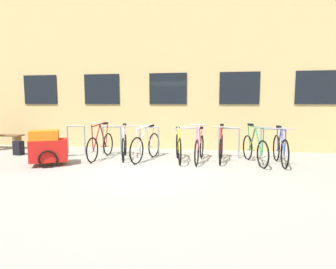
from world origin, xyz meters
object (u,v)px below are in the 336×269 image
bicycle_red (221,147)px  bicycle_pink (199,148)px  backpack (19,148)px  bicycle_silver (124,145)px  bicycle_maroon (101,145)px  bicycle_green (255,149)px  wooden_bench (0,138)px  bicycle_yellow (178,147)px  bicycle_blue (280,149)px  bike_trailer (48,147)px  bicycle_white (146,146)px

bicycle_red → bicycle_pink: (-0.60, -0.14, -0.01)m
backpack → bicycle_silver: bearing=11.9°
bicycle_silver → bicycle_maroon: bicycle_maroon is taller
bicycle_pink → bicycle_maroon: (-2.87, -0.03, 0.01)m
bicycle_red → bicycle_pink: bearing=-166.7°
bicycle_green → backpack: (-7.10, 0.11, -0.17)m
bicycle_pink → bicycle_red: bearing=13.3°
bicycle_silver → wooden_bench: (-4.94, 0.98, -0.01)m
bicycle_yellow → bicycle_green: 2.06m
bicycle_blue → bicycle_yellow: bearing=-179.7°
bicycle_yellow → backpack: (-5.05, 0.13, -0.17)m
bicycle_maroon → bicycle_silver: bearing=13.1°
wooden_bench → backpack: 1.84m
bicycle_red → bike_trailer: 4.64m
bicycle_yellow → bicycle_pink: size_ratio=0.95×
bicycle_maroon → wooden_bench: bicycle_maroon is taller
bicycle_red → bicycle_green: bicycle_green is taller
bicycle_white → bicycle_red: bicycle_white is taller
bicycle_yellow → bicycle_red: bearing=9.5°
bicycle_silver → bicycle_white: 0.72m
bicycle_yellow → wooden_bench: (-6.57, 1.16, -0.02)m
wooden_bench → bicycle_yellow: bearing=-10.0°
bike_trailer → wooden_bench: size_ratio=0.84×
bicycle_green → bike_trailer: size_ratio=1.22×
bicycle_blue → bicycle_green: (-0.66, 0.00, -0.00)m
bicycle_silver → bicycle_pink: bearing=-3.2°
bicycle_pink → bike_trailer: bicycle_pink is taller
bike_trailer → wooden_bench: 3.96m
bicycle_yellow → bicycle_green: (2.06, 0.02, 0.01)m
bicycle_maroon → bicycle_green: 4.35m
bicycle_red → bicycle_maroon: bearing=-177.2°
bicycle_green → bicycle_white: bearing=-179.7°
bicycle_silver → wooden_bench: 5.03m
bicycle_red → bicycle_yellow: 1.20m
bicycle_white → backpack: (-4.11, 0.12, -0.18)m
bicycle_red → bicycle_maroon: 3.48m
backpack → bicycle_blue: bearing=10.2°
bicycle_maroon → backpack: (-2.75, 0.10, -0.17)m
bicycle_blue → bicycle_green: bicycle_green is taller
bicycle_white → wooden_bench: 5.75m
bike_trailer → backpack: bearing=146.2°
bicycle_white → bicycle_green: bicycle_green is taller
bicycle_silver → bicycle_white: size_ratio=0.93×
bicycle_red → bicycle_blue: (1.53, -0.18, 0.01)m
bicycle_pink → backpack: bearing=179.3°
wooden_bench → backpack: wooden_bench is taller
bicycle_maroon → backpack: size_ratio=4.08×
bicycle_green → wooden_bench: bearing=172.5°
bicycle_yellow → wooden_bench: bearing=170.0°
wooden_bench → bike_trailer: bearing=-34.0°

